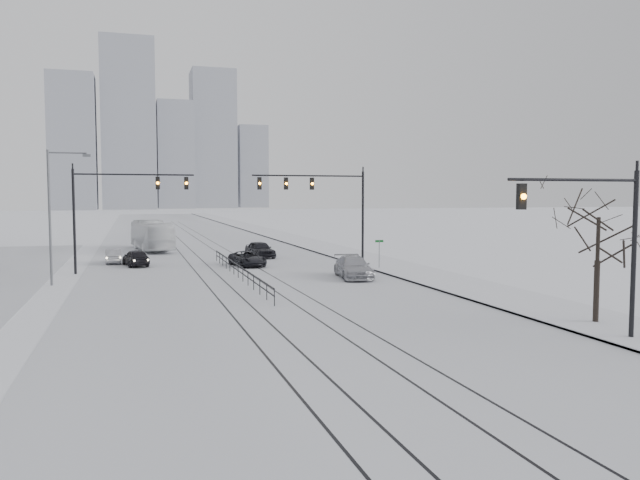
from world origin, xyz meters
The scene contains 19 objects.
ground centered at (0.00, 0.00, 0.00)m, with size 500.00×500.00×0.00m, color silver.
road centered at (0.00, 60.00, 0.01)m, with size 22.00×260.00×0.02m, color silver.
sidewalk_east centered at (13.50, 60.00, 0.08)m, with size 5.00×260.00×0.16m, color silver.
curb centered at (11.05, 60.00, 0.06)m, with size 0.10×260.00×0.12m, color gray.
tram_rails centered at (0.00, 40.00, 0.02)m, with size 5.30×180.00×0.01m.
skyline centered at (5.02, 273.63, 30.65)m, with size 96.00×48.00×72.00m.
traffic_mast_near centered at (10.79, 6.00, 4.56)m, with size 6.10×0.37×7.00m.
traffic_mast_ne centered at (8.15, 34.99, 5.76)m, with size 9.60×0.37×8.00m.
traffic_mast_nw centered at (-8.52, 36.00, 5.57)m, with size 9.10×0.37×8.00m.
street_light_west centered at (-12.20, 30.00, 5.21)m, with size 2.73×0.25×9.00m.
bare_tree centered at (13.20, 9.00, 4.49)m, with size 4.40×4.40×6.10m.
median_fence centered at (0.00, 30.00, 0.53)m, with size 0.06×24.00×1.00m.
street_sign centered at (11.80, 32.00, 1.61)m, with size 0.70×0.06×2.40m.
sedan_sb_inner centered at (-7.05, 40.07, 0.71)m, with size 1.69×4.19×1.43m, color black.
sedan_sb_outer centered at (-8.92, 42.92, 0.62)m, with size 1.32×3.77×1.24m, color #A6A7AE.
sedan_nb_front centered at (2.00, 37.29, 0.63)m, with size 2.10×4.56×1.27m, color black.
sedan_nb_right centered at (7.99, 27.59, 0.78)m, with size 2.19×5.38×1.56m, color #A9AAB1.
sedan_nb_far centered at (4.44, 44.12, 0.79)m, with size 1.86×4.61×1.57m, color black.
box_truck centered at (-5.29, 55.31, 1.62)m, with size 2.72×11.64×3.24m, color white.
Camera 1 is at (-7.26, -14.61, 6.00)m, focal length 35.00 mm.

